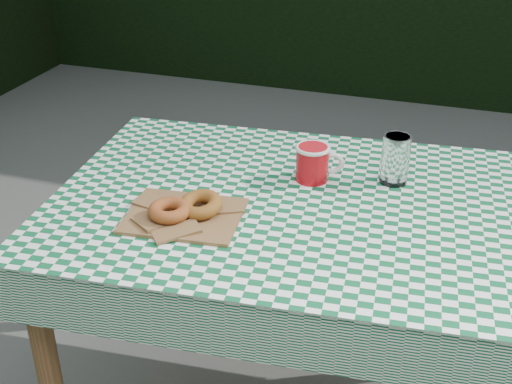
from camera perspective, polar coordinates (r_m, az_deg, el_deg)
table at (r=1.94m, az=3.96°, el=-10.74°), size 1.36×0.97×0.75m
tablecloth at (r=1.73m, az=4.38°, el=-0.98°), size 1.38×0.99×0.01m
paper_bag at (r=1.66m, az=-6.14°, el=-1.94°), size 0.30×0.25×0.01m
bagel_front at (r=1.64m, az=-7.36°, el=-1.56°), size 0.13×0.13×0.03m
bagel_back at (r=1.65m, az=-4.76°, el=-1.07°), size 0.14×0.14×0.03m
coffee_mug at (r=1.82m, az=4.79°, el=2.45°), size 0.22×0.22×0.10m
drinking_glass at (r=1.83m, az=11.75°, el=2.74°), size 0.10×0.10×0.13m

